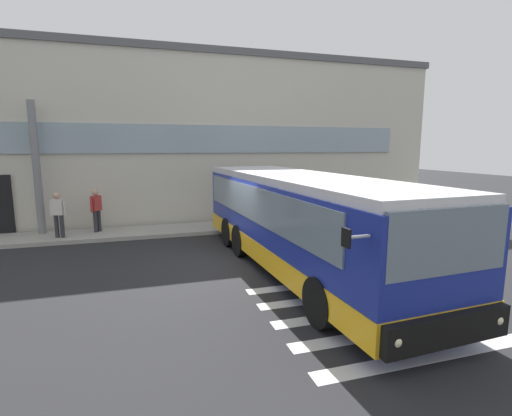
{
  "coord_description": "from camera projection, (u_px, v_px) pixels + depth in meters",
  "views": [
    {
      "loc": [
        -2.54,
        -10.69,
        3.46
      ],
      "look_at": [
        1.02,
        0.83,
        1.5
      ],
      "focal_mm": 26.43,
      "sensor_mm": 36.0,
      "label": 1
    }
  ],
  "objects": [
    {
      "name": "terminal_building",
      "position": [
        172.0,
        140.0,
        21.55
      ],
      "size": [
        25.25,
        13.8,
        7.72
      ],
      "color": "beige",
      "rests_on": "ground"
    },
    {
      "name": "ground_plane",
      "position": [
        232.0,
        263.0,
        11.38
      ],
      "size": [
        80.0,
        90.0,
        0.02
      ],
      "primitive_type": "cube",
      "color": "#232326",
      "rests_on": "ground"
    },
    {
      "name": "entry_support_column",
      "position": [
        37.0,
        168.0,
        14.22
      ],
      "size": [
        0.28,
        0.28,
        5.02
      ],
      "primitive_type": "cylinder",
      "color": "slate",
      "rests_on": "boarding_curb"
    },
    {
      "name": "passenger_by_doorway",
      "position": [
        96.0,
        208.0,
        14.73
      ],
      "size": [
        0.4,
        0.5,
        1.68
      ],
      "color": "#2D2D33",
      "rests_on": "boarding_curb"
    },
    {
      "name": "passenger_near_column",
      "position": [
        59.0,
        212.0,
        13.79
      ],
      "size": [
        0.57,
        0.46,
        1.68
      ],
      "color": "#2D2D33",
      "rests_on": "boarding_curb"
    },
    {
      "name": "boarding_curb",
      "position": [
        205.0,
        228.0,
        15.89
      ],
      "size": [
        27.45,
        2.0,
        0.15
      ],
      "primitive_type": "cube",
      "color": "#9E9B93",
      "rests_on": "ground"
    },
    {
      "name": "bus_main_foreground",
      "position": [
        300.0,
        224.0,
        10.53
      ],
      "size": [
        3.09,
        10.47,
        2.7
      ],
      "color": "navy",
      "rests_on": "ground"
    },
    {
      "name": "bay_paint_stripes",
      "position": [
        370.0,
        311.0,
        8.0
      ],
      "size": [
        4.4,
        3.96,
        0.01
      ],
      "color": "silver",
      "rests_on": "ground"
    },
    {
      "name": "safety_bollard_yellow",
      "position": [
        285.0,
        220.0,
        15.61
      ],
      "size": [
        0.18,
        0.18,
        0.9
      ],
      "primitive_type": "cylinder",
      "color": "yellow",
      "rests_on": "ground"
    }
  ]
}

